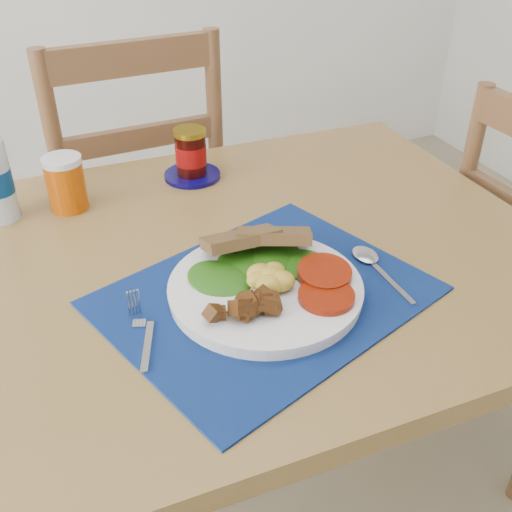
% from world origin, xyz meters
% --- Properties ---
extents(table, '(1.40, 0.90, 0.75)m').
position_xyz_m(table, '(0.00, 0.20, 0.67)').
color(table, brown).
rests_on(table, ground).
extents(chair_far, '(0.48, 0.46, 1.23)m').
position_xyz_m(chair_far, '(0.06, 0.85, 0.61)').
color(chair_far, '#54341E').
rests_on(chair_far, ground).
extents(placemat, '(0.59, 0.53, 0.00)m').
position_xyz_m(placemat, '(0.12, 0.06, 0.75)').
color(placemat, black).
rests_on(placemat, table).
extents(breakfast_plate, '(0.31, 0.31, 0.07)m').
position_xyz_m(breakfast_plate, '(0.11, 0.05, 0.78)').
color(breakfast_plate, silver).
rests_on(breakfast_plate, placemat).
extents(fork, '(0.04, 0.15, 0.00)m').
position_xyz_m(fork, '(-0.09, 0.04, 0.76)').
color(fork, '#B2B5BA').
rests_on(fork, placemat).
extents(spoon, '(0.04, 0.18, 0.01)m').
position_xyz_m(spoon, '(0.32, 0.06, 0.76)').
color(spoon, '#B2B5BA').
rests_on(spoon, placemat).
extents(juice_glass, '(0.07, 0.07, 0.10)m').
position_xyz_m(juice_glass, '(-0.13, 0.48, 0.80)').
color(juice_glass, '#B54704').
rests_on(juice_glass, table).
extents(jam_on_saucer, '(0.12, 0.12, 0.11)m').
position_xyz_m(jam_on_saucer, '(0.14, 0.52, 0.80)').
color(jam_on_saucer, '#080448').
rests_on(jam_on_saucer, table).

